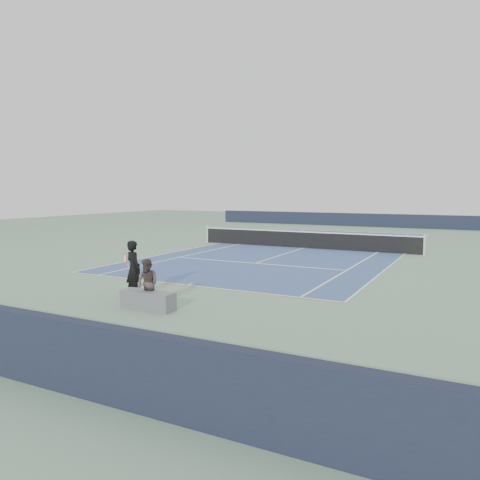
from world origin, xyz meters
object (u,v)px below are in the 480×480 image
at_px(tennis_net, 304,239).
at_px(tennis_player, 134,269).
at_px(tennis_ball, 133,302).
at_px(spectator_bench, 148,291).

xyz_separation_m(tennis_net, tennis_player, (-0.44, -14.11, 0.37)).
bearing_deg(tennis_ball, spectator_bench, -23.61).
relative_size(tennis_net, tennis_ball, 208.40).
relative_size(tennis_net, tennis_player, 7.39).
height_order(tennis_net, tennis_player, tennis_player).
relative_size(tennis_player, tennis_ball, 28.19).
height_order(tennis_net, spectator_bench, spectator_bench).
bearing_deg(tennis_player, tennis_net, 88.21).
xyz_separation_m(tennis_net, spectator_bench, (0.87, -15.09, -0.00)).
height_order(tennis_player, spectator_bench, tennis_player).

